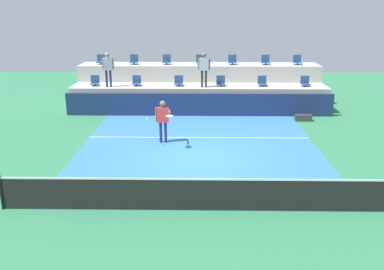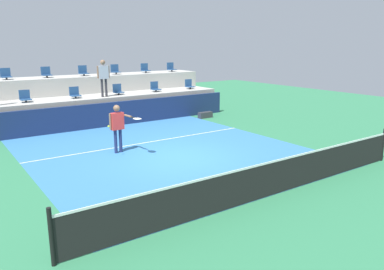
{
  "view_description": "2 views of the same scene",
  "coord_description": "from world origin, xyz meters",
  "px_view_note": "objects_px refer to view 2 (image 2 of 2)",
  "views": [
    {
      "loc": [
        -0.0,
        -14.06,
        5.2
      ],
      "look_at": [
        -0.23,
        -0.66,
        1.06
      ],
      "focal_mm": 39.47,
      "sensor_mm": 36.0,
      "label": 1
    },
    {
      "loc": [
        -6.56,
        -10.08,
        3.7
      ],
      "look_at": [
        -0.05,
        -0.77,
        0.95
      ],
      "focal_mm": 35.35,
      "sensor_mm": 36.0,
      "label": 2
    }
  ],
  "objects_px": {
    "stadium_chair_lower_mid_left": "(75,93)",
    "stadium_chair_lower_mid_right": "(118,90)",
    "stadium_chair_upper_left": "(6,75)",
    "stadium_chair_lower_left": "(25,97)",
    "stadium_chair_upper_mid_left": "(46,73)",
    "stadium_chair_lower_far_right": "(189,85)",
    "stadium_chair_upper_far_right": "(171,68)",
    "stadium_chair_upper_center": "(83,72)",
    "equipment_bag": "(205,115)",
    "spectator_leaning_on_rail": "(103,75)",
    "stadium_chair_upper_right": "(145,69)",
    "stadium_chair_upper_mid_right": "(115,70)",
    "tennis_player": "(118,124)",
    "tennis_ball": "(109,126)",
    "stadium_chair_lower_right": "(155,87)"
  },
  "relations": [
    {
      "from": "equipment_bag",
      "to": "tennis_player",
      "type": "bearing_deg",
      "value": -151.82
    },
    {
      "from": "stadium_chair_lower_mid_right",
      "to": "stadium_chair_lower_left",
      "type": "bearing_deg",
      "value": 180.0
    },
    {
      "from": "stadium_chair_upper_mid_right",
      "to": "tennis_player",
      "type": "relative_size",
      "value": 0.31
    },
    {
      "from": "stadium_chair_upper_left",
      "to": "stadium_chair_lower_left",
      "type": "bearing_deg",
      "value": -78.38
    },
    {
      "from": "stadium_chair_upper_right",
      "to": "stadium_chair_upper_center",
      "type": "bearing_deg",
      "value": 180.0
    },
    {
      "from": "stadium_chair_upper_mid_left",
      "to": "stadium_chair_upper_center",
      "type": "bearing_deg",
      "value": 0.0
    },
    {
      "from": "spectator_leaning_on_rail",
      "to": "stadium_chair_upper_mid_left",
      "type": "bearing_deg",
      "value": 132.74
    },
    {
      "from": "stadium_chair_upper_far_right",
      "to": "tennis_ball",
      "type": "relative_size",
      "value": 7.65
    },
    {
      "from": "stadium_chair_lower_far_right",
      "to": "stadium_chair_upper_mid_left",
      "type": "xyz_separation_m",
      "value": [
        -7.15,
        1.8,
        0.85
      ]
    },
    {
      "from": "stadium_chair_upper_left",
      "to": "equipment_bag",
      "type": "distance_m",
      "value": 9.57
    },
    {
      "from": "spectator_leaning_on_rail",
      "to": "stadium_chair_upper_left",
      "type": "bearing_deg",
      "value": 150.12
    },
    {
      "from": "stadium_chair_lower_far_right",
      "to": "stadium_chair_upper_left",
      "type": "distance_m",
      "value": 9.16
    },
    {
      "from": "stadium_chair_upper_mid_left",
      "to": "spectator_leaning_on_rail",
      "type": "height_order",
      "value": "spectator_leaning_on_rail"
    },
    {
      "from": "stadium_chair_upper_mid_right",
      "to": "stadium_chair_upper_right",
      "type": "bearing_deg",
      "value": 0.0
    },
    {
      "from": "stadium_chair_upper_left",
      "to": "stadium_chair_upper_center",
      "type": "bearing_deg",
      "value": 0.0
    },
    {
      "from": "stadium_chair_lower_left",
      "to": "stadium_chair_upper_right",
      "type": "xyz_separation_m",
      "value": [
        6.79,
        1.8,
        0.85
      ]
    },
    {
      "from": "stadium_chair_upper_right",
      "to": "equipment_bag",
      "type": "bearing_deg",
      "value": -71.97
    },
    {
      "from": "stadium_chair_lower_left",
      "to": "stadium_chair_lower_mid_left",
      "type": "relative_size",
      "value": 1.0
    },
    {
      "from": "stadium_chair_lower_far_right",
      "to": "stadium_chair_upper_far_right",
      "type": "distance_m",
      "value": 1.99
    },
    {
      "from": "stadium_chair_lower_left",
      "to": "spectator_leaning_on_rail",
      "type": "bearing_deg",
      "value": -6.38
    },
    {
      "from": "stadium_chair_upper_center",
      "to": "spectator_leaning_on_rail",
      "type": "relative_size",
      "value": 0.3
    },
    {
      "from": "stadium_chair_lower_mid_left",
      "to": "stadium_chair_upper_mid_left",
      "type": "relative_size",
      "value": 1.0
    },
    {
      "from": "stadium_chair_lower_mid_right",
      "to": "stadium_chair_lower_mid_left",
      "type": "bearing_deg",
      "value": 180.0
    },
    {
      "from": "stadium_chair_upper_left",
      "to": "tennis_ball",
      "type": "xyz_separation_m",
      "value": [
        1.61,
        -7.82,
        -1.21
      ]
    },
    {
      "from": "stadium_chair_lower_left",
      "to": "stadium_chair_upper_left",
      "type": "distance_m",
      "value": 2.02
    },
    {
      "from": "stadium_chair_upper_left",
      "to": "stadium_chair_upper_mid_left",
      "type": "distance_m",
      "value": 1.78
    },
    {
      "from": "stadium_chair_lower_mid_right",
      "to": "tennis_player",
      "type": "height_order",
      "value": "stadium_chair_lower_mid_right"
    },
    {
      "from": "stadium_chair_lower_mid_left",
      "to": "stadium_chair_upper_mid_left",
      "type": "xyz_separation_m",
      "value": [
        -0.74,
        1.8,
        0.85
      ]
    },
    {
      "from": "stadium_chair_lower_mid_right",
      "to": "spectator_leaning_on_rail",
      "type": "xyz_separation_m",
      "value": [
        -0.86,
        -0.38,
        0.83
      ]
    },
    {
      "from": "stadium_chair_lower_mid_left",
      "to": "stadium_chair_lower_mid_right",
      "type": "distance_m",
      "value": 2.14
    },
    {
      "from": "stadium_chair_upper_right",
      "to": "equipment_bag",
      "type": "relative_size",
      "value": 0.68
    },
    {
      "from": "stadium_chair_lower_mid_left",
      "to": "stadium_chair_upper_center",
      "type": "bearing_deg",
      "value": 58.88
    },
    {
      "from": "stadium_chair_upper_right",
      "to": "stadium_chair_upper_far_right",
      "type": "xyz_separation_m",
      "value": [
        1.72,
        0.0,
        0.0
      ]
    },
    {
      "from": "stadium_chair_lower_far_right",
      "to": "equipment_bag",
      "type": "height_order",
      "value": "stadium_chair_lower_far_right"
    },
    {
      "from": "stadium_chair_lower_far_right",
      "to": "stadium_chair_upper_far_right",
      "type": "height_order",
      "value": "stadium_chair_upper_far_right"
    },
    {
      "from": "stadium_chair_lower_far_right",
      "to": "stadium_chair_upper_mid_right",
      "type": "relative_size",
      "value": 1.0
    },
    {
      "from": "stadium_chair_upper_mid_right",
      "to": "equipment_bag",
      "type": "relative_size",
      "value": 0.68
    },
    {
      "from": "stadium_chair_upper_right",
      "to": "spectator_leaning_on_rail",
      "type": "xyz_separation_m",
      "value": [
        -3.36,
        -2.18,
        -0.02
      ]
    },
    {
      "from": "stadium_chair_upper_left",
      "to": "equipment_bag",
      "type": "xyz_separation_m",
      "value": [
        8.44,
        -3.95,
        -2.16
      ]
    },
    {
      "from": "stadium_chair_upper_mid_left",
      "to": "stadium_chair_lower_far_right",
      "type": "bearing_deg",
      "value": -14.12
    },
    {
      "from": "equipment_bag",
      "to": "stadium_chair_upper_right",
      "type": "bearing_deg",
      "value": 108.03
    },
    {
      "from": "stadium_chair_lower_left",
      "to": "tennis_player",
      "type": "distance_m",
      "value": 5.81
    },
    {
      "from": "stadium_chair_upper_mid_right",
      "to": "tennis_ball",
      "type": "bearing_deg",
      "value": -115.6
    },
    {
      "from": "stadium_chair_lower_right",
      "to": "stadium_chair_lower_mid_left",
      "type": "bearing_deg",
      "value": 180.0
    },
    {
      "from": "stadium_chair_upper_center",
      "to": "stadium_chair_upper_far_right",
      "type": "bearing_deg",
      "value": 0.0
    },
    {
      "from": "stadium_chair_lower_mid_right",
      "to": "tennis_ball",
      "type": "relative_size",
      "value": 7.65
    },
    {
      "from": "stadium_chair_lower_mid_right",
      "to": "tennis_ball",
      "type": "distance_m",
      "value": 6.76
    },
    {
      "from": "stadium_chair_lower_mid_right",
      "to": "stadium_chair_upper_center",
      "type": "xyz_separation_m",
      "value": [
        -1.05,
        1.8,
        0.85
      ]
    },
    {
      "from": "stadium_chair_lower_right",
      "to": "stadium_chair_upper_mid_right",
      "type": "relative_size",
      "value": 1.0
    },
    {
      "from": "stadium_chair_lower_mid_left",
      "to": "stadium_chair_upper_far_right",
      "type": "bearing_deg",
      "value": 15.81
    }
  ]
}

